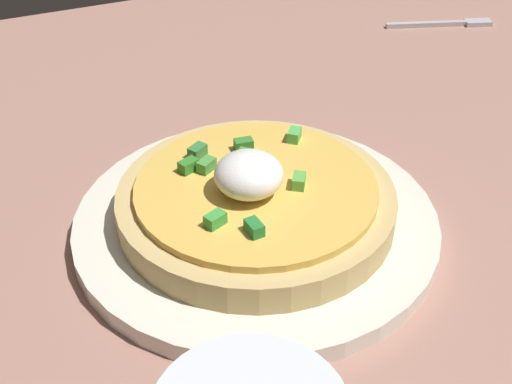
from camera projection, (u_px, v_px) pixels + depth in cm
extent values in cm
cube|color=#9D6F60|center=(459.00, 253.00, 49.19)|extent=(102.37, 78.85, 2.97)
cylinder|color=silver|center=(256.00, 224.00, 48.38)|extent=(24.55, 24.55, 1.33)
cylinder|color=tan|center=(256.00, 204.00, 47.38)|extent=(18.48, 18.48, 2.04)
cylinder|color=gold|center=(256.00, 188.00, 46.63)|extent=(16.01, 16.01, 0.52)
ellipsoid|color=white|center=(249.00, 174.00, 45.07)|extent=(4.43, 4.43, 2.72)
cube|color=#4DB74F|center=(294.00, 135.00, 50.76)|extent=(1.50, 1.43, 0.80)
cube|color=#337E29|center=(188.00, 166.00, 47.59)|extent=(1.23, 1.49, 0.80)
cube|color=#347B2D|center=(244.00, 145.00, 49.72)|extent=(0.95, 1.37, 0.80)
cube|color=green|center=(215.00, 220.00, 42.90)|extent=(1.23, 1.49, 0.80)
cube|color=#347B3C|center=(197.00, 151.00, 49.03)|extent=(1.35, 1.51, 0.80)
cube|color=green|center=(247.00, 156.00, 48.56)|extent=(1.48, 1.46, 0.80)
cube|color=#55A940|center=(299.00, 181.00, 46.15)|extent=(1.51, 1.36, 0.80)
cube|color=#247B33|center=(254.00, 228.00, 42.27)|extent=(1.35, 0.92, 0.80)
cube|color=#46953D|center=(206.00, 165.00, 47.64)|extent=(1.36, 1.51, 0.80)
cube|color=#347F3B|center=(259.00, 161.00, 48.09)|extent=(1.13, 1.45, 0.80)
cube|color=#B7B7BC|center=(426.00, 24.00, 76.93)|extent=(3.35, 8.47, 0.50)
cube|color=#B7B7BC|center=(478.00, 22.00, 77.34)|extent=(2.22, 3.10, 0.50)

